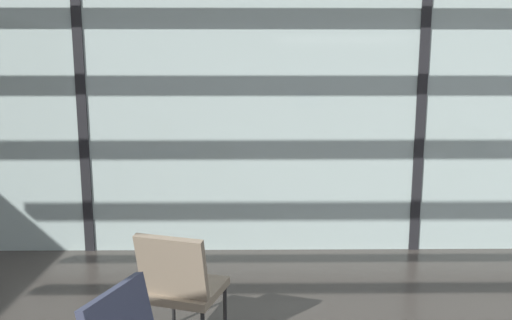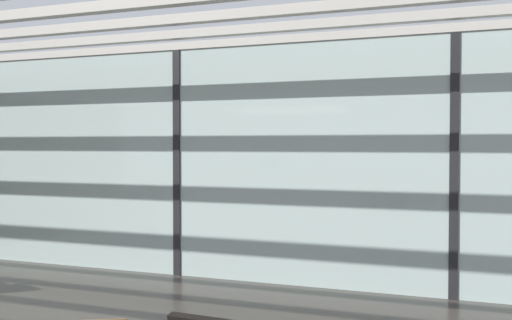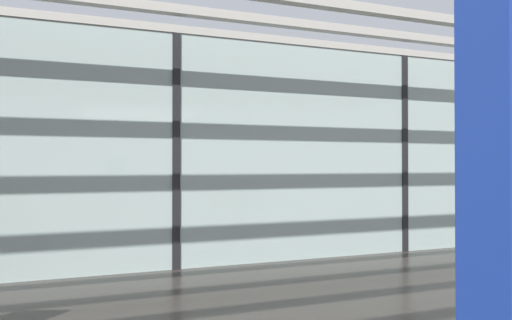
% 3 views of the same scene
% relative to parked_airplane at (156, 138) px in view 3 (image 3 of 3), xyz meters
% --- Properties ---
extents(glass_curtain_wall, '(14.00, 0.08, 3.01)m').
position_rel_parked_airplane_xyz_m(glass_curtain_wall, '(-0.43, -5.65, -0.49)').
color(glass_curtain_wall, '#A3B7B2').
rests_on(glass_curtain_wall, ground).
extents(window_mullion_1, '(0.10, 0.12, 3.01)m').
position_rel_parked_airplane_xyz_m(window_mullion_1, '(-0.43, -5.65, -0.49)').
color(window_mullion_1, black).
rests_on(window_mullion_1, ground).
extents(window_mullion_2, '(0.10, 0.12, 3.01)m').
position_rel_parked_airplane_xyz_m(window_mullion_2, '(3.07, -5.65, -0.49)').
color(window_mullion_2, black).
rests_on(window_mullion_2, ground).
extents(parked_airplane, '(13.01, 3.99, 3.99)m').
position_rel_parked_airplane_xyz_m(parked_airplane, '(0.00, 0.00, 0.00)').
color(parked_airplane, silver).
rests_on(parked_airplane, ground).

